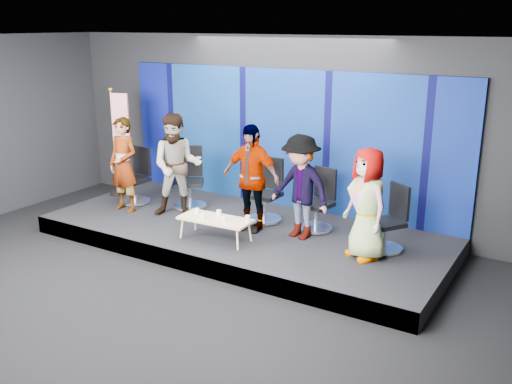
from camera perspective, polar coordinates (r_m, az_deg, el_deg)
ground at (r=8.23m, az=-10.81°, el=-10.51°), size 10.00×10.00×0.00m
room_walls at (r=7.45m, az=-11.81°, el=6.37°), size 10.02×8.02×3.51m
riser at (r=9.98m, az=-1.28°, el=-4.29°), size 7.00×3.00×0.30m
backdrop at (r=10.78m, az=2.82°, el=5.31°), size 7.00×0.08×2.60m
chair_a at (r=11.40m, az=-11.89°, el=0.71°), size 0.64×0.64×1.09m
panelist_a at (r=10.82m, az=-13.11°, el=2.66°), size 0.66×0.45×1.76m
chair_b at (r=10.95m, az=-6.64°, el=0.43°), size 0.90×0.90×1.16m
panelist_b at (r=10.36m, az=-7.89°, el=2.65°), size 1.15×1.09×1.87m
chair_c at (r=10.13m, az=1.00°, el=-0.86°), size 0.64×0.64×1.12m
panelist_c at (r=9.56m, az=-0.52°, el=1.45°), size 1.07×0.45×1.82m
chair_d at (r=9.75m, az=6.22°, el=-1.78°), size 0.71×0.71×1.06m
panelist_d at (r=9.22m, az=4.46°, el=0.49°), size 1.22×0.85×1.72m
chair_e at (r=9.05m, az=13.08°, el=-3.63°), size 0.82×0.82×1.04m
panelist_e at (r=8.54m, az=11.04°, el=-1.18°), size 0.99×0.91×1.69m
coffee_table at (r=9.25m, az=-4.09°, el=-2.80°), size 1.23×0.57×0.37m
mug_a at (r=9.50m, az=-5.92°, el=-1.88°), size 0.07×0.07×0.08m
mug_b at (r=9.25m, az=-5.35°, el=-2.36°), size 0.07×0.07×0.09m
mug_c at (r=9.34m, az=-3.74°, el=-2.10°), size 0.08×0.08×0.10m
mug_d at (r=9.09m, az=-3.23°, el=-2.65°), size 0.07×0.07×0.09m
mug_e at (r=9.05m, az=-0.84°, el=-2.68°), size 0.08×0.08×0.10m
flag_stand at (r=11.76m, az=-13.58°, el=5.15°), size 0.50×0.29×2.20m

